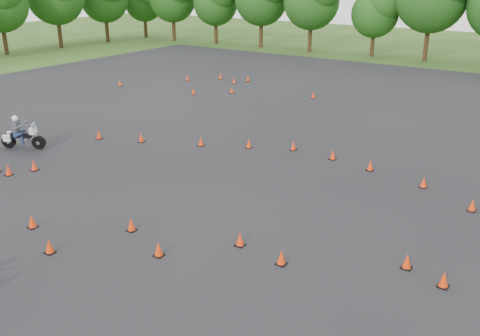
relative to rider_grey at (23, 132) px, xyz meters
The scene contains 5 objects.
ground 12.60m from the rider_grey, 13.93° to the right, with size 140.00×140.00×0.00m, color #2D5119.
asphalt_pad 12.59m from the rider_grey, 13.69° to the left, with size 62.00×62.00×0.00m, color black.
treeline 34.82m from the rider_grey, 66.99° to the left, with size 86.80×32.55×10.29m.
traffic_cones 12.51m from the rider_grey, ahead, with size 35.64×33.09×0.45m.
rider_grey is the anchor object (origin of this frame).
Camera 1 is at (10.68, -11.85, 8.35)m, focal length 40.00 mm.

